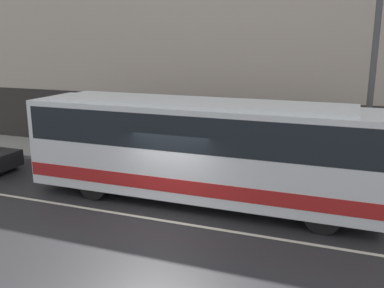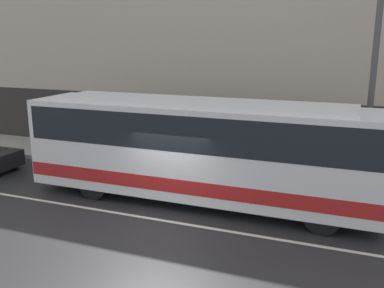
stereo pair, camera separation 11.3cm
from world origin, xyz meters
name	(u,v)px [view 2 (the right image)]	position (x,y,z in m)	size (l,w,h in m)	color
ground_plane	(162,220)	(0.00, 0.00, 0.00)	(60.00, 60.00, 0.00)	#262628
sidewalk	(218,168)	(0.00, 5.52, 0.08)	(60.00, 3.04, 0.17)	gray
building_facade	(233,22)	(0.00, 7.19, 6.01)	(60.00, 0.35, 12.43)	#B7A899
lane_stripe	(162,220)	(0.00, 0.00, 0.00)	(54.00, 0.14, 0.01)	beige
transit_bus	(197,146)	(0.41, 1.88, 1.92)	(11.49, 2.48, 3.41)	white
utility_pole_near	(372,83)	(5.59, 4.54, 3.92)	(0.20, 0.20, 7.50)	#4C4C4F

